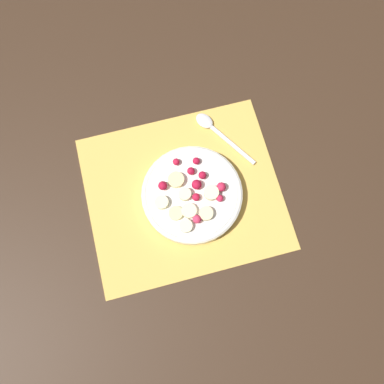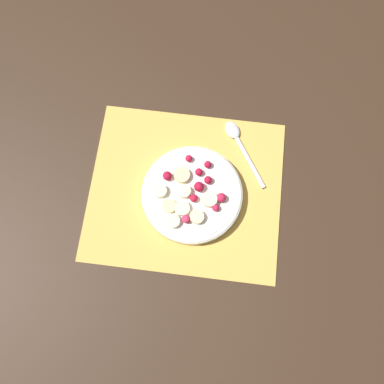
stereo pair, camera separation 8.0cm
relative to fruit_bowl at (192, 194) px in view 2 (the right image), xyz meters
The scene contains 4 objects.
ground_plane 0.03m from the fruit_bowl, 39.36° to the right, with size 3.00×3.00×0.00m, color #382619.
placemat 0.03m from the fruit_bowl, 39.36° to the right, with size 0.43×0.37×0.01m.
fruit_bowl is the anchor object (origin of this frame).
spoon 0.17m from the fruit_bowl, 121.13° to the right, with size 0.11×0.16×0.01m.
Camera 2 is at (-0.04, 0.22, 0.81)m, focal length 35.00 mm.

